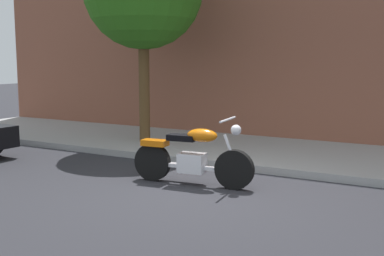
{
  "coord_description": "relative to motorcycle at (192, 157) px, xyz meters",
  "views": [
    {
      "loc": [
        3.52,
        -6.47,
        2.07
      ],
      "look_at": [
        -0.35,
        0.49,
        0.95
      ],
      "focal_mm": 46.01,
      "sensor_mm": 36.0,
      "label": 1
    }
  ],
  "objects": [
    {
      "name": "motorcycle",
      "position": [
        0.0,
        0.0,
        0.0
      ],
      "size": [
        2.11,
        0.7,
        1.14
      ],
      "color": "black",
      "rests_on": "ground"
    },
    {
      "name": "ground_plane",
      "position": [
        0.35,
        -0.5,
        -0.46
      ],
      "size": [
        60.0,
        60.0,
        0.0
      ],
      "primitive_type": "plane",
      "color": "#28282D"
    },
    {
      "name": "sidewalk",
      "position": [
        0.35,
        2.95,
        -0.39
      ],
      "size": [
        19.19,
        3.34,
        0.14
      ],
      "primitive_type": "cube",
      "color": "#989898",
      "rests_on": "ground"
    }
  ]
}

